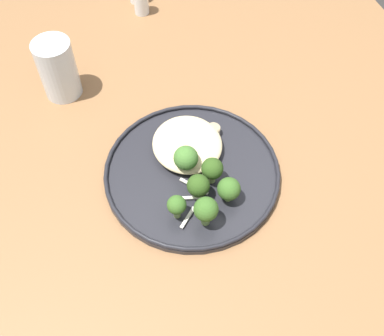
% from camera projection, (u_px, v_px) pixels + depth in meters
% --- Properties ---
extents(ground, '(6.00, 6.00, 0.00)m').
position_uv_depth(ground, '(212.00, 327.00, 1.36)').
color(ground, '#2D2B28').
extents(wooden_dining_table, '(1.40, 1.00, 0.74)m').
position_uv_depth(wooden_dining_table, '(225.00, 215.00, 0.82)').
color(wooden_dining_table, brown).
rests_on(wooden_dining_table, ground).
extents(dinner_plate, '(0.29, 0.29, 0.02)m').
position_uv_depth(dinner_plate, '(192.00, 172.00, 0.76)').
color(dinner_plate, '#232328').
rests_on(dinner_plate, wooden_dining_table).
extents(noodle_bed, '(0.12, 0.12, 0.03)m').
position_uv_depth(noodle_bed, '(187.00, 144.00, 0.78)').
color(noodle_bed, beige).
rests_on(noodle_bed, dinner_plate).
extents(seared_scallop_left_edge, '(0.02, 0.02, 0.01)m').
position_uv_depth(seared_scallop_left_edge, '(213.00, 130.00, 0.80)').
color(seared_scallop_left_edge, beige).
rests_on(seared_scallop_left_edge, dinner_plate).
extents(seared_scallop_on_noodles, '(0.03, 0.03, 0.02)m').
position_uv_depth(seared_scallop_on_noodles, '(181.00, 138.00, 0.79)').
color(seared_scallop_on_noodles, '#DBB77A').
rests_on(seared_scallop_on_noodles, dinner_plate).
extents(seared_scallop_half_hidden, '(0.03, 0.03, 0.02)m').
position_uv_depth(seared_scallop_half_hidden, '(192.00, 141.00, 0.78)').
color(seared_scallop_half_hidden, beige).
rests_on(seared_scallop_half_hidden, dinner_plate).
extents(seared_scallop_tilted_round, '(0.03, 0.03, 0.02)m').
position_uv_depth(seared_scallop_tilted_round, '(203.00, 154.00, 0.77)').
color(seared_scallop_tilted_round, '#E5C689').
rests_on(seared_scallop_tilted_round, dinner_plate).
extents(seared_scallop_center_golden, '(0.02, 0.02, 0.01)m').
position_uv_depth(seared_scallop_center_golden, '(175.00, 156.00, 0.77)').
color(seared_scallop_center_golden, '#E5C689').
rests_on(seared_scallop_center_golden, dinner_plate).
extents(broccoli_floret_small_sprig, '(0.03, 0.03, 0.05)m').
position_uv_depth(broccoli_floret_small_sprig, '(177.00, 205.00, 0.69)').
color(broccoli_floret_small_sprig, '#89A356').
rests_on(broccoli_floret_small_sprig, dinner_plate).
extents(broccoli_floret_left_leaning, '(0.04, 0.04, 0.05)m').
position_uv_depth(broccoli_floret_left_leaning, '(229.00, 189.00, 0.71)').
color(broccoli_floret_left_leaning, '#89A356').
rests_on(broccoli_floret_left_leaning, dinner_plate).
extents(broccoli_floret_right_tilted, '(0.04, 0.04, 0.06)m').
position_uv_depth(broccoli_floret_right_tilted, '(186.00, 158.00, 0.73)').
color(broccoli_floret_right_tilted, '#89A356').
rests_on(broccoli_floret_right_tilted, dinner_plate).
extents(broccoli_floret_front_edge, '(0.04, 0.04, 0.05)m').
position_uv_depth(broccoli_floret_front_edge, '(212.00, 169.00, 0.73)').
color(broccoli_floret_front_edge, '#89A356').
rests_on(broccoli_floret_front_edge, dinner_plate).
extents(broccoli_floret_rear_charred, '(0.04, 0.04, 0.05)m').
position_uv_depth(broccoli_floret_rear_charred, '(199.00, 188.00, 0.71)').
color(broccoli_floret_rear_charred, '#89A356').
rests_on(broccoli_floret_rear_charred, dinner_plate).
extents(broccoli_floret_split_head, '(0.04, 0.04, 0.06)m').
position_uv_depth(broccoli_floret_split_head, '(206.00, 210.00, 0.68)').
color(broccoli_floret_split_head, '#7A994C').
rests_on(broccoli_floret_split_head, dinner_plate).
extents(onion_sliver_curled_piece, '(0.04, 0.04, 0.00)m').
position_uv_depth(onion_sliver_curled_piece, '(194.00, 186.00, 0.74)').
color(onion_sliver_curled_piece, silver).
rests_on(onion_sliver_curled_piece, dinner_plate).
extents(onion_sliver_long_sliver, '(0.04, 0.02, 0.00)m').
position_uv_depth(onion_sliver_long_sliver, '(203.00, 176.00, 0.75)').
color(onion_sliver_long_sliver, silver).
rests_on(onion_sliver_long_sliver, dinner_plate).
extents(onion_sliver_short_strip, '(0.02, 0.04, 0.00)m').
position_uv_depth(onion_sliver_short_strip, '(186.00, 198.00, 0.73)').
color(onion_sliver_short_strip, silver).
rests_on(onion_sliver_short_strip, dinner_plate).
extents(onion_sliver_pale_crescent, '(0.03, 0.03, 0.00)m').
position_uv_depth(onion_sliver_pale_crescent, '(188.00, 217.00, 0.71)').
color(onion_sliver_pale_crescent, silver).
rests_on(onion_sliver_pale_crescent, dinner_plate).
extents(water_glass, '(0.07, 0.07, 0.11)m').
position_uv_depth(water_glass, '(59.00, 72.00, 0.84)').
color(water_glass, silver).
rests_on(water_glass, wooden_dining_table).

